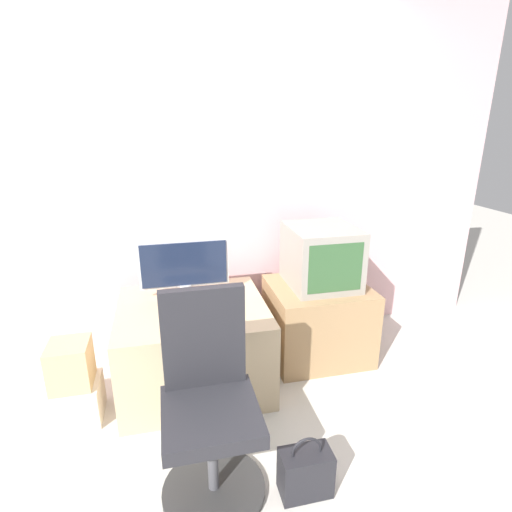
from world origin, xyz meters
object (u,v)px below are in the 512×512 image
at_px(mouse, 232,313).
at_px(handbag, 306,472).
at_px(keyboard, 193,318).
at_px(cardboard_box_lower, 77,401).
at_px(main_monitor, 184,269).
at_px(office_chair, 209,410).
at_px(crt_tv, 321,256).

height_order(mouse, handbag, mouse).
bearing_deg(keyboard, cardboard_box_lower, -178.78).
xyz_separation_m(main_monitor, handbag, (0.45, -1.14, -0.64)).
distance_m(keyboard, cardboard_box_lower, 0.83).
distance_m(main_monitor, keyboard, 0.39).
height_order(main_monitor, office_chair, office_chair).
height_order(cardboard_box_lower, handbag, handbag).
bearing_deg(crt_tv, main_monitor, -179.27).
height_order(main_monitor, cardboard_box_lower, main_monitor).
distance_m(main_monitor, cardboard_box_lower, 1.00).
height_order(crt_tv, office_chair, crt_tv).
xyz_separation_m(mouse, cardboard_box_lower, (-0.93, -0.01, -0.46)).
bearing_deg(office_chair, handbag, -20.31).
xyz_separation_m(cardboard_box_lower, handbag, (1.13, -0.78, 0.00)).
distance_m(office_chair, handbag, 0.54).
bearing_deg(main_monitor, crt_tv, 0.73).
xyz_separation_m(crt_tv, office_chair, (-0.92, -0.99, -0.34)).
bearing_deg(office_chair, cardboard_box_lower, 138.76).
xyz_separation_m(keyboard, crt_tv, (0.94, 0.35, 0.20)).
xyz_separation_m(main_monitor, crt_tv, (0.96, 0.01, 0.01)).
relative_size(main_monitor, mouse, 11.07).
bearing_deg(mouse, office_chair, -109.16).
height_order(keyboard, cardboard_box_lower, keyboard).
height_order(keyboard, office_chair, office_chair).
relative_size(mouse, office_chair, 0.05).
bearing_deg(keyboard, office_chair, -88.88).
distance_m(cardboard_box_lower, handbag, 1.38).
relative_size(keyboard, office_chair, 0.35).
relative_size(crt_tv, cardboard_box_lower, 1.82).
distance_m(crt_tv, handbag, 1.41).
xyz_separation_m(crt_tv, cardboard_box_lower, (-1.64, -0.37, -0.65)).
distance_m(mouse, crt_tv, 0.81).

